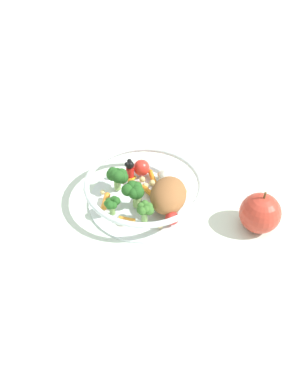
{
  "coord_description": "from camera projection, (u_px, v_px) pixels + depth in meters",
  "views": [
    {
      "loc": [
        0.09,
        0.54,
        0.53
      ],
      "look_at": [
        -0.01,
        0.0,
        0.03
      ],
      "focal_mm": 38.69,
      "sensor_mm": 36.0,
      "label": 1
    }
  ],
  "objects": [
    {
      "name": "ground_plane",
      "position": [
        136.0,
        203.0,
        0.77
      ],
      "size": [
        2.4,
        2.4,
        0.0
      ],
      "primitive_type": "plane",
      "color": "silver"
    },
    {
      "name": "food_container",
      "position": [
        147.0,
        191.0,
        0.75
      ],
      "size": [
        0.21,
        0.21,
        0.06
      ],
      "color": "white",
      "rests_on": "ground_plane"
    },
    {
      "name": "loose_apple",
      "position": [
        260.0,
        213.0,
        0.7
      ],
      "size": [
        0.07,
        0.07,
        0.08
      ],
      "color": "#BC3828",
      "rests_on": "ground_plane"
    }
  ]
}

